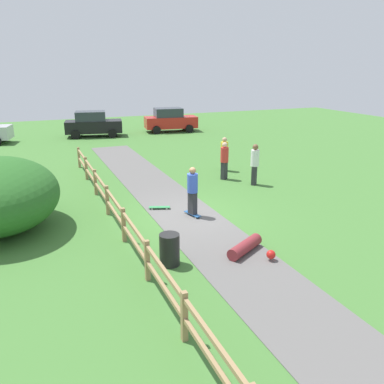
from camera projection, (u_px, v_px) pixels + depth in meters
The scene contains 12 objects.
ground_plane at pixel (186, 216), 14.71m from camera, with size 60.00×60.00×0.00m, color #427533.
asphalt_path at pixel (186, 216), 14.70m from camera, with size 2.40×28.00×0.02m, color #605E5B.
wooden_fence at pixel (115, 208), 13.56m from camera, with size 0.12×18.12×1.10m.
trash_bin at pixel (170, 250), 11.03m from camera, with size 0.56×0.56×0.90m, color black.
skater_riding at pixel (193, 189), 14.40m from camera, with size 0.46×0.82×1.82m.
skater_fallen at pixel (247, 247), 11.73m from camera, with size 1.42×1.37×0.36m.
skateboard_loose at pixel (159, 207), 15.37m from camera, with size 0.82×0.46×0.08m.
bystander_white at pixel (255, 162), 18.26m from camera, with size 0.54×0.54×1.89m.
bystander_red at pixel (224, 159), 19.17m from camera, with size 0.52×0.52×1.81m.
bystander_yellow at pixel (224, 152), 20.74m from camera, with size 0.46×0.46×1.75m.
parked_car_red at pixel (170, 120), 32.99m from camera, with size 4.39×2.42×1.92m.
parked_car_black at pixel (93, 124), 30.71m from camera, with size 4.44×2.58×1.92m.
Camera 1 is at (-5.07, -12.79, 5.28)m, focal length 37.70 mm.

